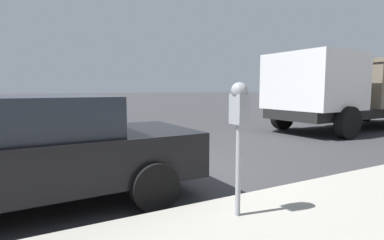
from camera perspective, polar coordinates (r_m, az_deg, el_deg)
ground_plane at (r=6.04m, az=-7.00°, el=-9.34°), size 220.00×220.00×0.00m
parking_meter at (r=3.38m, az=8.95°, el=1.02°), size 0.21×0.19×1.53m
car_black at (r=4.52m, az=-29.25°, el=-5.01°), size 2.18×4.56×1.49m
dump_truck at (r=13.84m, az=29.44°, el=5.19°), size 3.30×8.44×2.80m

